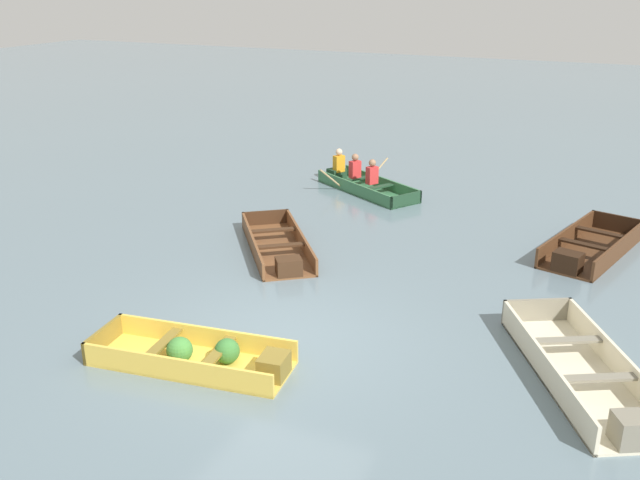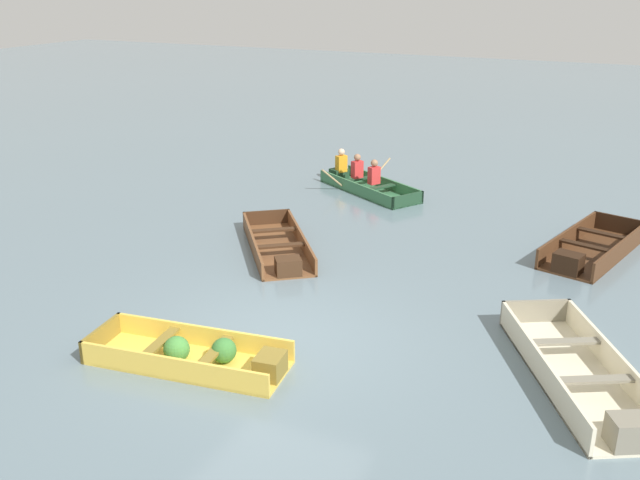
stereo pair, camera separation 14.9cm
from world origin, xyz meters
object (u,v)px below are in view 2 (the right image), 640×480
(rowboat_green_with_crew, at_px, (364,182))
(skiff_wooden_brown_far_moored, at_px, (278,247))
(skiff_cream_mid_moored, at_px, (582,377))
(skiff_dark_varnish_near_moored, at_px, (591,249))
(dinghy_yellow_foreground, at_px, (197,355))

(rowboat_green_with_crew, bearing_deg, skiff_wooden_brown_far_moored, -89.06)
(skiff_cream_mid_moored, distance_m, skiff_wooden_brown_far_moored, 6.58)
(skiff_cream_mid_moored, xyz_separation_m, skiff_wooden_brown_far_moored, (-6.04, 2.61, -0.02))
(skiff_dark_varnish_near_moored, bearing_deg, skiff_cream_mid_moored, -85.81)
(skiff_cream_mid_moored, bearing_deg, skiff_wooden_brown_far_moored, 156.59)
(skiff_dark_varnish_near_moored, distance_m, skiff_cream_mid_moored, 5.06)
(skiff_dark_varnish_near_moored, distance_m, skiff_wooden_brown_far_moored, 6.17)
(dinghy_yellow_foreground, relative_size, rowboat_green_with_crew, 0.96)
(skiff_cream_mid_moored, height_order, skiff_wooden_brown_far_moored, skiff_cream_mid_moored)
(skiff_wooden_brown_far_moored, bearing_deg, skiff_cream_mid_moored, -23.41)
(skiff_dark_varnish_near_moored, bearing_deg, dinghy_yellow_foreground, -124.48)
(dinghy_yellow_foreground, xyz_separation_m, skiff_wooden_brown_far_moored, (-1.02, 4.34, -0.03))
(skiff_dark_varnish_near_moored, xyz_separation_m, skiff_wooden_brown_far_moored, (-5.67, -2.43, -0.02))
(skiff_dark_varnish_near_moored, relative_size, rowboat_green_with_crew, 1.03)
(dinghy_yellow_foreground, height_order, skiff_cream_mid_moored, dinghy_yellow_foreground)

